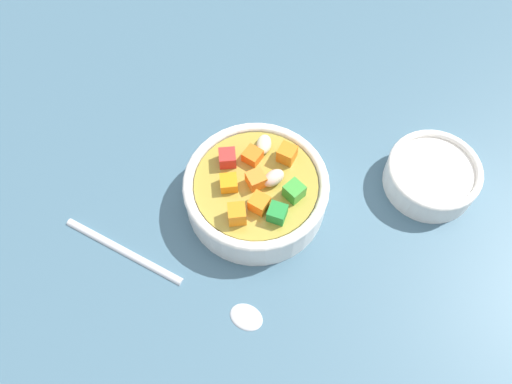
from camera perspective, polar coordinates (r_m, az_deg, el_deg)
ground_plane at (r=59.71cm, az=0.00°, el=-1.48°), size 140.00×140.00×2.00cm
soup_bowl_main at (r=56.59cm, az=0.02°, el=0.16°), size 15.28×15.28×6.04cm
spoon at (r=55.69cm, az=-9.32°, el=-8.65°), size 14.98×20.18×0.85cm
side_bowl_small at (r=61.59cm, az=18.18°, el=1.92°), size 10.19×10.19×3.47cm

